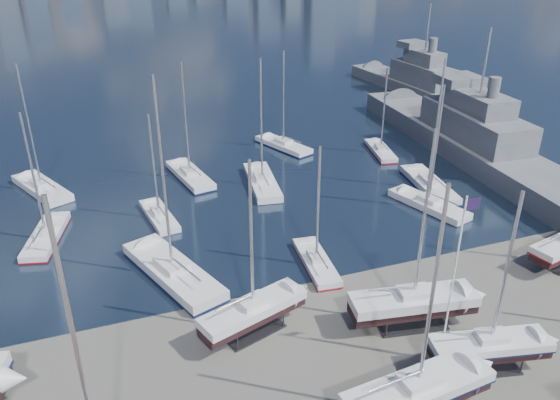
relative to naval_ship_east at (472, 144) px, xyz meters
name	(u,v)px	position (x,y,z in m)	size (l,w,h in m)	color
ground	(365,360)	(-31.65, -30.03, -1.67)	(1400.00, 1400.00, 0.00)	#605E59
sailboat_cradle_2	(253,311)	(-38.04, -24.52, 0.30)	(8.68, 4.89, 13.84)	#2D2D33
sailboat_cradle_3	(418,391)	(-31.12, -35.44, 0.39)	(9.92, 3.65, 15.70)	#2D2D33
sailboat_cradle_4	(413,302)	(-26.57, -27.73, 0.39)	(9.82, 4.14, 15.56)	#2D2D33
sailboat_cradle_5	(490,346)	(-24.28, -33.50, 0.27)	(8.42, 3.93, 13.35)	#2D2D33
sailboat_moored_1	(47,237)	(-52.83, -4.67, -1.36)	(4.61, 9.30, 13.39)	black
sailboat_moored_2	(42,190)	(-53.54, 7.30, -1.34)	(6.93, 10.39, 15.33)	black
sailboat_moored_3	(173,274)	(-42.42, -15.21, -1.35)	(7.45, 12.75, 18.41)	black
sailboat_moored_4	(159,217)	(-41.90, -4.05, -1.34)	(3.24, 8.04, 11.81)	black
sailboat_moored_5	(190,177)	(-36.80, 5.21, -1.36)	(4.44, 10.19, 14.75)	black
sailboat_moored_6	(316,263)	(-30.09, -17.80, -1.36)	(2.99, 8.14, 11.90)	black
sailboat_moored_7	(262,184)	(-29.20, 0.28, -1.34)	(4.30, 10.65, 15.62)	black
sailboat_moored_8	(283,146)	(-22.47, 11.35, -1.36)	(5.83, 9.62, 13.92)	black
sailboat_moored_9	(428,206)	(-14.12, -11.39, -1.34)	(5.29, 9.73, 14.15)	black
sailboat_moored_10	(429,186)	(-11.15, -7.03, -1.36)	(4.46, 10.82, 15.70)	black
sailboat_moored_11	(380,151)	(-10.81, 4.93, -1.36)	(3.93, 8.41, 12.12)	black
naval_ship_east	(472,144)	(0.00, 0.00, 0.00)	(10.46, 48.88, 18.37)	slate
naval_ship_west	(421,86)	(10.98, 28.93, 0.00)	(9.50, 38.54, 17.43)	slate
flagpole	(456,272)	(-26.73, -31.89, 5.71)	(1.12, 0.12, 12.73)	white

